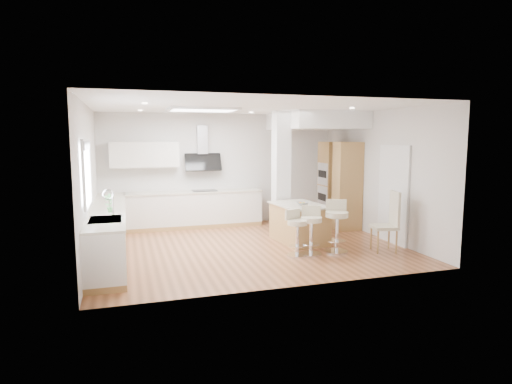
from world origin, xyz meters
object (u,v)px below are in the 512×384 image
object	(u,v)px
bar_stool_a	(297,230)
bar_stool_c	(337,223)
dining_chair	(389,219)
peninsula	(299,223)
bar_stool_b	(311,227)

from	to	relation	value
bar_stool_a	bar_stool_c	distance (m)	0.84
dining_chair	bar_stool_a	bearing A→B (deg)	-174.96
bar_stool_c	dining_chair	world-z (taller)	dining_chair
peninsula	bar_stool_a	size ratio (longest dim) A/B	1.63
bar_stool_c	bar_stool_b	bearing A→B (deg)	-156.53
bar_stool_b	dining_chair	world-z (taller)	dining_chair
bar_stool_c	bar_stool_a	bearing A→B (deg)	-157.35
bar_stool_b	peninsula	bearing A→B (deg)	102.53
peninsula	dining_chair	distance (m)	1.85
bar_stool_b	bar_stool_c	world-z (taller)	bar_stool_c
bar_stool_c	dining_chair	distance (m)	1.04
bar_stool_a	dining_chair	size ratio (longest dim) A/B	0.74
bar_stool_b	dining_chair	bearing A→B (deg)	14.18
peninsula	bar_stool_a	bearing A→B (deg)	-120.74
bar_stool_a	dining_chair	xyz separation A→B (m)	(1.85, -0.23, 0.14)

